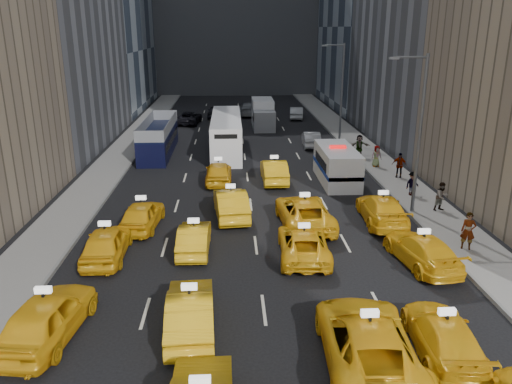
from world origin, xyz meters
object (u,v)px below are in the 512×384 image
city_bus (226,134)px  pedestrian_0 (468,231)px  nypd_van (337,165)px  double_decker (159,137)px  box_truck (263,114)px

city_bus → pedestrian_0: city_bus is taller
nypd_van → double_decker: size_ratio=0.61×
nypd_van → city_bus: (-7.72, 9.64, 0.35)m
pedestrian_0 → double_decker: bearing=153.0°
nypd_van → pedestrian_0: (3.88, -11.75, -0.11)m
box_truck → city_bus: bearing=-116.6°
double_decker → pedestrian_0: double_decker is taller
double_decker → city_bus: city_bus is taller
city_bus → pedestrian_0: bearing=-61.3°
box_truck → pedestrian_0: size_ratio=3.66×
city_bus → box_truck: bearing=70.4°
city_bus → double_decker: bearing=-174.2°
nypd_van → box_truck: size_ratio=0.93×
nypd_van → city_bus: 12.35m
nypd_van → pedestrian_0: nypd_van is taller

